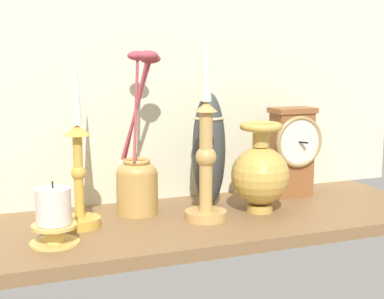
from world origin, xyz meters
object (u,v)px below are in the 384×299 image
brass_vase_bulbous (260,173)px  brass_vase_jar (138,175)px  pillar_candle_front (54,217)px  candlestick_tall_left (204,155)px  candlestick_tall_center (78,165)px  tall_ceramic_vase (209,149)px  mantel_clock (293,150)px

brass_vase_bulbous → brass_vase_jar: brass_vase_jar is taller
pillar_candle_front → brass_vase_bulbous: bearing=7.0°
candlestick_tall_left → brass_vase_jar: candlestick_tall_left is taller
candlestick_tall_center → brass_vase_jar: size_ratio=1.10×
candlestick_tall_left → brass_vase_bulbous: (13.17, 1.27, -4.67)cm
tall_ceramic_vase → brass_vase_bulbous: bearing=-44.6°
mantel_clock → candlestick_tall_center: bearing=-173.3°
candlestick_tall_center → brass_vase_bulbous: bearing=-5.0°
brass_vase_bulbous → brass_vase_jar: 25.42cm
mantel_clock → brass_vase_bulbous: size_ratio=1.10×
candlestick_tall_left → brass_vase_jar: bearing=138.6°
pillar_candle_front → mantel_clock: bearing=14.3°
candlestick_tall_center → tall_ceramic_vase: candlestick_tall_center is taller
tall_ceramic_vase → mantel_clock: bearing=3.0°
brass_vase_bulbous → pillar_candle_front: 43.78cm
mantel_clock → brass_vase_jar: bearing=-178.7°
candlestick_tall_left → candlestick_tall_center: (-24.01, 4.50, -0.95)cm
pillar_candle_front → brass_vase_jar: bearing=35.3°
brass_vase_jar → pillar_candle_front: bearing=-144.7°
tall_ceramic_vase → candlestick_tall_center: bearing=-170.6°
candlestick_tall_center → brass_vase_bulbous: candlestick_tall_center is taller
mantel_clock → tall_ceramic_vase: size_ratio=0.83×
pillar_candle_front → tall_ceramic_vase: size_ratio=0.45×
candlestick_tall_left → brass_vase_bulbous: bearing=5.5°
brass_vase_bulbous → pillar_candle_front: size_ratio=1.69×
brass_vase_bulbous → candlestick_tall_left: bearing=-174.5°
mantel_clock → tall_ceramic_vase: tall_ceramic_vase is taller
brass_vase_bulbous → tall_ceramic_vase: tall_ceramic_vase is taller
tall_ceramic_vase → pillar_candle_front: bearing=-159.2°
brass_vase_jar → pillar_candle_front: 23.85cm
candlestick_tall_center → pillar_candle_front: bearing=-125.6°
candlestick_tall_center → tall_ceramic_vase: size_ratio=1.48×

